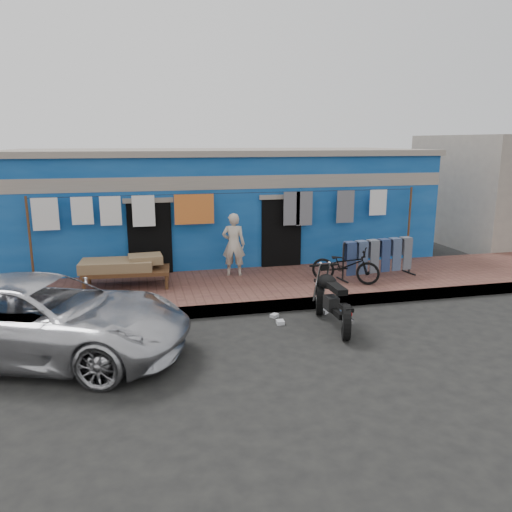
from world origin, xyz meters
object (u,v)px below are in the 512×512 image
Objects in this scene: seated_person at (234,244)px; jeans_rack at (378,258)px; car at (42,317)px; bicycle at (346,261)px; motorcycle at (332,298)px; charpoy at (127,272)px.

seated_person reaches higher than jeans_rack.
car is 3.11× the size of bicycle.
motorcycle is at bearing -67.86° from car.
seated_person reaches higher than bicycle.
car is 7.88m from jeans_rack.
bicycle is at bearing 60.90° from motorcycle.
seated_person is at bearing -28.30° from car.
charpoy is (1.33, 3.16, -0.11)m from car.
seated_person is 0.90× the size of motorcycle.
seated_person is 0.98× the size of bicycle.
seated_person is 3.64m from motorcycle.
seated_person is 2.71m from charpoy.
motorcycle is 3.17m from jeans_rack.
motorcycle is (-1.16, -2.06, -0.20)m from bicycle.
car is at bearing -112.89° from charpoy.
motorcycle is at bearing -36.34° from charpoy.
car is 3.16× the size of seated_person.
car is at bearing 143.15° from bicycle.
seated_person reaches higher than motorcycle.
motorcycle is 0.84× the size of jeans_rack.
seated_person is at bearing 112.02° from motorcycle.
seated_person is at bearing 163.56° from jeans_rack.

